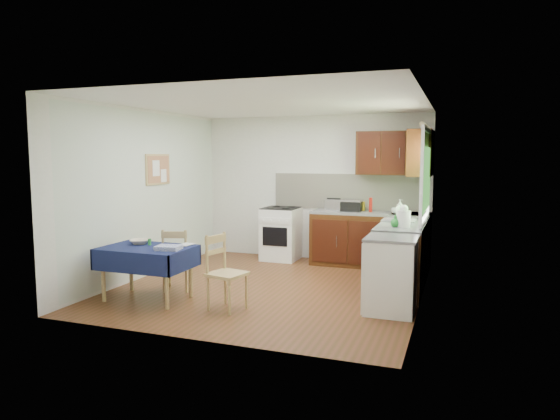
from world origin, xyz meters
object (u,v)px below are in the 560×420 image
(chair_far, at_px, (177,258))
(dish_rack, at_px, (399,219))
(dining_table, at_px, (147,255))
(toaster, at_px, (334,205))
(chair_near, at_px, (224,270))
(sandwich_press, at_px, (352,205))
(kettle, at_px, (404,217))

(chair_far, distance_m, dish_rack, 3.11)
(dining_table, distance_m, dish_rack, 3.44)
(toaster, bearing_deg, dining_table, -128.60)
(dining_table, relative_size, chair_far, 1.33)
(dish_rack, bearing_deg, chair_near, -117.96)
(chair_near, distance_m, sandwich_press, 3.09)
(toaster, xyz_separation_m, sandwich_press, (0.30, 0.03, -0.00))
(dining_table, relative_size, toaster, 4.07)
(sandwich_press, height_order, dish_rack, dish_rack)
(dish_rack, height_order, kettle, kettle)
(chair_near, bearing_deg, toaster, 0.99)
(dining_table, height_order, chair_near, chair_near)
(dining_table, xyz_separation_m, chair_far, (0.13, 0.49, -0.12))
(sandwich_press, bearing_deg, toaster, -166.81)
(sandwich_press, xyz_separation_m, kettle, (1.01, -1.62, 0.03))
(sandwich_press, height_order, kettle, kettle)
(sandwich_press, bearing_deg, dish_rack, -42.41)
(chair_far, xyz_separation_m, chair_near, (0.96, -0.51, 0.03))
(toaster, relative_size, sandwich_press, 0.83)
(dining_table, height_order, dish_rack, dish_rack)
(sandwich_press, xyz_separation_m, dish_rack, (0.89, -1.04, -0.07))
(toaster, xyz_separation_m, kettle, (1.31, -1.59, 0.03))
(dining_table, distance_m, chair_far, 0.52)
(chair_far, relative_size, toaster, 3.07)
(dining_table, distance_m, kettle, 3.29)
(dining_table, relative_size, sandwich_press, 3.37)
(toaster, height_order, dish_rack, dish_rack)
(kettle, bearing_deg, dining_table, -157.23)
(dining_table, relative_size, dish_rack, 2.44)
(kettle, bearing_deg, toaster, 129.53)
(chair_far, distance_m, sandwich_press, 3.08)
(dish_rack, relative_size, kettle, 1.58)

